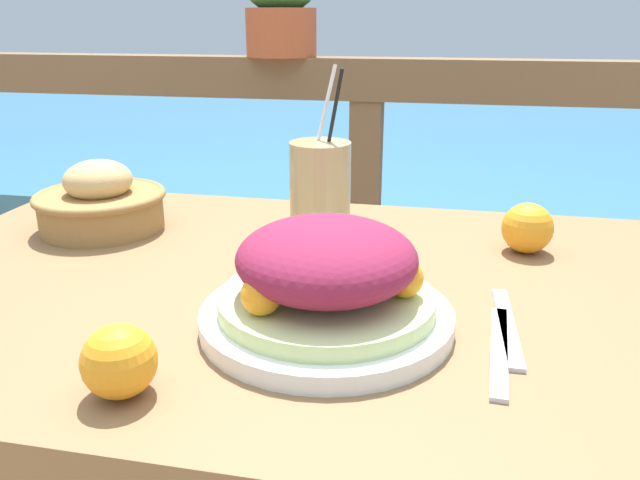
# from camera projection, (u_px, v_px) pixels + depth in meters

# --- Properties ---
(patio_table) EXTENTS (1.08, 0.70, 0.75)m
(patio_table) POSITION_uv_depth(u_px,v_px,m) (291.00, 361.00, 0.82)
(patio_table) COLOR olive
(patio_table) RESTS_ON ground_plane
(railing_fence) EXTENTS (2.80, 0.08, 0.98)m
(railing_fence) POSITION_uv_depth(u_px,v_px,m) (366.00, 164.00, 1.44)
(railing_fence) COLOR brown
(railing_fence) RESTS_ON ground_plane
(sea_backdrop) EXTENTS (12.00, 4.00, 0.46)m
(sea_backdrop) POSITION_uv_depth(u_px,v_px,m) (417.00, 158.00, 3.92)
(sea_backdrop) COLOR teal
(sea_backdrop) RESTS_ON ground_plane
(salad_plate) EXTENTS (0.27, 0.27, 0.12)m
(salad_plate) POSITION_uv_depth(u_px,v_px,m) (327.00, 283.00, 0.65)
(salad_plate) COLOR white
(salad_plate) RESTS_ON patio_table
(drink_glass) EXTENTS (0.08, 0.08, 0.25)m
(drink_glass) POSITION_uv_depth(u_px,v_px,m) (320.00, 197.00, 0.85)
(drink_glass) COLOR tan
(drink_glass) RESTS_ON patio_table
(bread_basket) EXTENTS (0.20, 0.20, 0.11)m
(bread_basket) POSITION_uv_depth(u_px,v_px,m) (101.00, 202.00, 0.95)
(bread_basket) COLOR olive
(bread_basket) RESTS_ON patio_table
(fork) EXTENTS (0.03, 0.18, 0.00)m
(fork) POSITION_uv_depth(u_px,v_px,m) (499.00, 350.00, 0.61)
(fork) COLOR silver
(fork) RESTS_ON patio_table
(knife) EXTENTS (0.02, 0.18, 0.00)m
(knife) POSITION_uv_depth(u_px,v_px,m) (507.00, 326.00, 0.66)
(knife) COLOR silver
(knife) RESTS_ON patio_table
(orange_near_basket) EXTENTS (0.07, 0.07, 0.07)m
(orange_near_basket) POSITION_uv_depth(u_px,v_px,m) (119.00, 361.00, 0.53)
(orange_near_basket) COLOR orange
(orange_near_basket) RESTS_ON patio_table
(orange_near_glass) EXTENTS (0.07, 0.07, 0.07)m
(orange_near_glass) POSITION_uv_depth(u_px,v_px,m) (527.00, 228.00, 0.86)
(orange_near_glass) COLOR orange
(orange_near_glass) RESTS_ON patio_table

